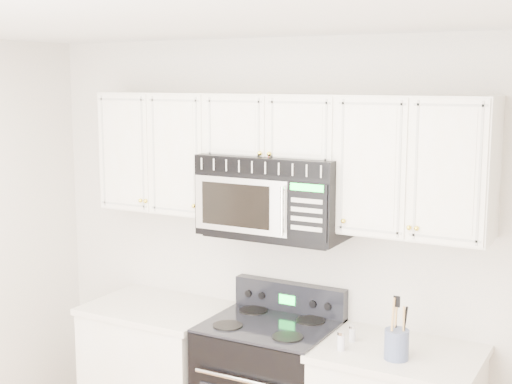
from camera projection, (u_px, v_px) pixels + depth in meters
The scene contains 7 objects.
room at pixel (102, 342), 2.88m from camera, with size 3.51×3.51×2.61m.
base_cabinet_left at pixel (159, 378), 4.64m from camera, with size 0.86×0.65×0.92m.
upper_cabinets at pixel (279, 152), 4.15m from camera, with size 2.44×0.37×0.75m.
microwave at pixel (276, 195), 4.15m from camera, with size 0.85×0.48×0.47m.
utensil_crock at pixel (397, 343), 3.67m from camera, with size 0.13×0.13×0.34m.
shaker_salt at pixel (341, 341), 3.80m from camera, with size 0.04×0.04×0.10m.
shaker_pepper at pixel (352, 334), 3.92m from camera, with size 0.04×0.04×0.09m.
Camera 1 is at (1.87, -2.11, 2.35)m, focal length 50.00 mm.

